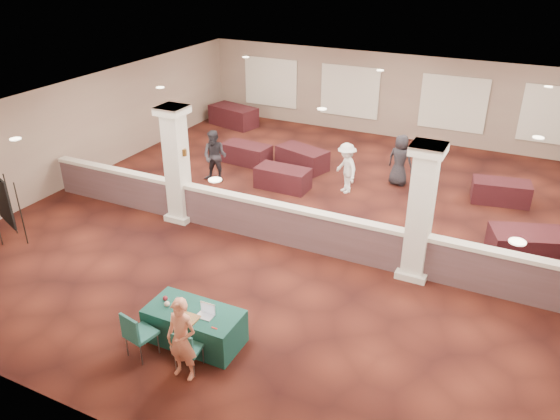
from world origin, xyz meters
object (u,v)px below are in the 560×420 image
at_px(near_table, 195,326).
at_px(far_table_front_left, 247,154).
at_px(far_table_back_right, 501,192).
at_px(easel_board, 4,201).
at_px(attendee_a, 215,156).
at_px(attendee_d, 400,160).
at_px(far_table_front_center, 283,178).
at_px(far_table_back_center, 302,158).
at_px(attendee_c, 426,170).
at_px(conf_chair_side, 137,332).
at_px(conf_chair_main, 186,348).
at_px(far_table_back_left, 234,116).
at_px(woman, 182,339).
at_px(far_table_front_right, 533,247).
at_px(attendee_b, 346,168).

distance_m(near_table, far_table_front_left, 9.42).
xyz_separation_m(near_table, far_table_back_right, (4.56, 9.19, -0.03)).
height_order(easel_board, attendee_a, easel_board).
bearing_deg(attendee_d, far_table_front_center, 40.86).
bearing_deg(easel_board, far_table_back_center, 80.63).
distance_m(far_table_back_right, attendee_c, 2.30).
bearing_deg(easel_board, far_table_back_right, 57.28).
relative_size(far_table_front_left, attendee_d, 1.01).
relative_size(far_table_front_center, far_table_back_right, 1.02).
xyz_separation_m(far_table_front_center, attendee_c, (4.11, 1.18, 0.57)).
xyz_separation_m(far_table_front_left, far_table_front_center, (2.07, -1.39, 0.00)).
height_order(conf_chair_side, attendee_c, attendee_c).
xyz_separation_m(far_table_back_center, attendee_c, (4.24, -0.61, 0.56)).
height_order(conf_chair_main, far_table_back_right, conf_chair_main).
relative_size(far_table_back_left, far_table_back_right, 1.22).
bearing_deg(woman, conf_chair_side, 179.24).
xyz_separation_m(far_table_front_center, attendee_d, (3.16, 1.89, 0.48)).
height_order(conf_chair_side, easel_board, easel_board).
distance_m(far_table_front_right, attendee_c, 4.06).
height_order(conf_chair_main, far_table_front_center, conf_chair_main).
bearing_deg(far_table_back_right, far_table_front_left, -176.35).
bearing_deg(conf_chair_side, far_table_front_left, 118.89).
height_order(near_table, attendee_a, attendee_a).
xyz_separation_m(conf_chair_side, far_table_front_center, (-0.97, 8.12, -0.25)).
relative_size(near_table, far_table_back_center, 1.06).
distance_m(near_table, attendee_a, 7.86).
xyz_separation_m(attendee_b, attendee_c, (2.26, 0.59, 0.12)).
distance_m(far_table_back_left, attendee_a, 5.84).
relative_size(easel_board, woman, 1.13).
relative_size(far_table_back_center, far_table_back_right, 1.07).
distance_m(near_table, far_table_front_center, 7.45).
bearing_deg(attendee_b, easel_board, -91.56).
distance_m(conf_chair_side, far_table_front_right, 9.28).
distance_m(far_table_front_center, far_table_front_right, 7.39).
bearing_deg(attendee_b, far_table_back_left, -170.14).
relative_size(woman, far_table_front_right, 0.81).
bearing_deg(attendee_d, attendee_a, 33.28).
relative_size(near_table, far_table_front_left, 1.12).
xyz_separation_m(conf_chair_side, attendee_a, (-3.15, 7.70, 0.25)).
relative_size(far_table_back_left, far_table_back_center, 1.14).
bearing_deg(far_table_front_right, far_table_back_left, 152.57).
distance_m(far_table_front_right, far_table_back_right, 3.40).
relative_size(near_table, attendee_d, 1.13).
distance_m(woman, far_table_back_left, 14.61).
relative_size(woman, attendee_c, 0.88).
bearing_deg(attendee_d, easel_board, 55.00).
relative_size(woman, far_table_back_right, 0.99).
xyz_separation_m(conf_chair_main, easel_board, (-6.77, 1.93, 0.63)).
distance_m(far_table_front_center, far_table_back_left, 6.73).
bearing_deg(far_table_front_right, far_table_back_center, 157.31).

